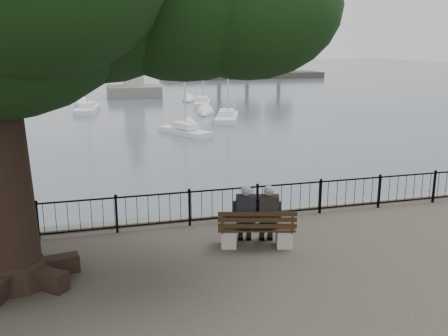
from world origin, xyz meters
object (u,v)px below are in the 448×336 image
object	(u,v)px
bench	(256,233)
person_left	(246,217)
lion_monument	(133,78)
person_right	(268,217)

from	to	relation	value
bench	person_left	bearing A→B (deg)	142.74
bench	person_left	world-z (taller)	person_left
bench	person_left	distance (m)	0.49
person_left	lion_monument	distance (m)	49.24
bench	lion_monument	xyz separation A→B (m)	(1.70, 49.38, 0.87)
bench	person_right	bearing A→B (deg)	6.10
bench	person_left	size ratio (longest dim) A/B	1.25
person_left	lion_monument	xyz separation A→B (m)	(1.93, 49.20, 0.48)
person_right	bench	bearing A→B (deg)	-173.90
bench	lion_monument	size ratio (longest dim) A/B	0.23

